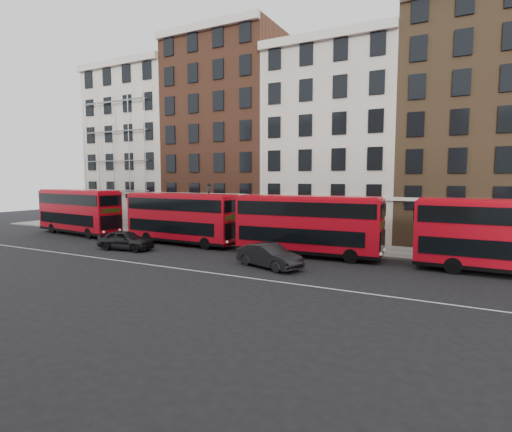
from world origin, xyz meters
The scene contains 12 objects.
ground centered at (0.00, 0.00, 0.00)m, with size 120.00×120.00×0.00m, color black.
pavement centered at (0.00, 10.50, 0.07)m, with size 80.00×5.00×0.15m, color gray.
kerb centered at (0.00, 8.00, 0.08)m, with size 80.00×0.30×0.16m, color gray.
road_centre_line centered at (0.00, -2.00, 0.01)m, with size 70.00×0.12×0.01m, color white.
building_terrace centered at (-0.31, 17.88, 10.24)m, with size 64.00×11.95×22.00m.
bus_a centered at (-24.35, 5.90, 2.54)m, with size 11.50×4.13×4.73m.
bus_b centered at (-10.72, 5.90, 2.46)m, with size 11.00×3.01×4.58m.
bus_c centered at (1.27, 5.89, 2.48)m, with size 11.14×3.24×4.63m.
car_rear centered at (-13.06, 1.49, 0.82)m, with size 1.93×4.80×1.64m, color black.
car_front centered at (0.40, 1.10, 0.80)m, with size 1.69×4.84×1.59m, color black.
lamp_post_left centered at (-9.63, 8.74, 3.08)m, with size 0.44×0.44×5.33m.
iron_railings centered at (0.00, 12.70, 0.65)m, with size 6.60×0.06×1.00m, color black, non-canonical shape.
Camera 1 is at (11.85, -22.56, 5.99)m, focal length 28.00 mm.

